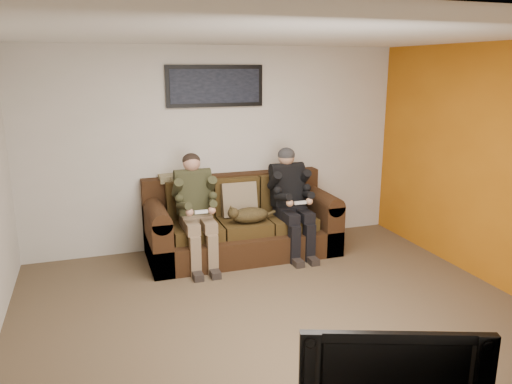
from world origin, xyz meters
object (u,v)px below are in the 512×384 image
object	(u,v)px
person_right	(291,195)
cat	(248,215)
sofa	(240,224)
person_left	(196,203)
television	(390,372)
framed_poster	(215,86)

from	to	relation	value
person_right	cat	world-z (taller)	person_right
cat	person_right	bearing A→B (deg)	8.30
sofa	person_left	distance (m)	0.75
cat	television	distance (m)	3.51
person_left	television	world-z (taller)	person_left
person_right	person_left	bearing A→B (deg)	-179.98
cat	television	bearing A→B (deg)	-94.86
person_left	television	bearing A→B (deg)	-84.64
cat	television	size ratio (longest dim) A/B	0.64
cat	framed_poster	bearing A→B (deg)	108.28
person_left	person_right	xyz separation A→B (m)	(1.23, 0.00, 0.00)
cat	framed_poster	world-z (taller)	framed_poster
sofa	cat	bearing A→B (deg)	-85.92
person_left	person_right	size ratio (longest dim) A/B	0.99
person_right	television	size ratio (longest dim) A/B	1.30
sofa	person_right	size ratio (longest dim) A/B	1.77
framed_poster	television	distance (m)	4.40
person_right	framed_poster	distance (m)	1.67
framed_poster	cat	bearing A→B (deg)	-71.72
person_left	sofa	bearing A→B (deg)	18.04
sofa	person_right	world-z (taller)	person_right
television	sofa	bearing A→B (deg)	106.17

